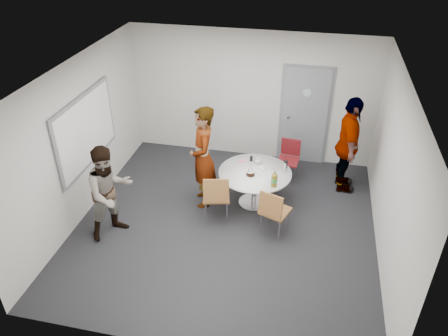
% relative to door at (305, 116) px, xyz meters
% --- Properties ---
extents(floor, '(5.00, 5.00, 0.00)m').
position_rel_door_xyz_m(floor, '(-1.10, -2.48, -1.03)').
color(floor, black).
rests_on(floor, ground).
extents(ceiling, '(5.00, 5.00, 0.00)m').
position_rel_door_xyz_m(ceiling, '(-1.10, -2.48, 1.67)').
color(ceiling, silver).
rests_on(ceiling, wall_back).
extents(wall_back, '(5.00, 0.00, 5.00)m').
position_rel_door_xyz_m(wall_back, '(-1.10, 0.02, 0.32)').
color(wall_back, silver).
rests_on(wall_back, floor).
extents(wall_left, '(0.00, 5.00, 5.00)m').
position_rel_door_xyz_m(wall_left, '(-3.60, -2.48, 0.32)').
color(wall_left, silver).
rests_on(wall_left, floor).
extents(wall_right, '(0.00, 5.00, 5.00)m').
position_rel_door_xyz_m(wall_right, '(1.40, -2.48, 0.32)').
color(wall_right, silver).
rests_on(wall_right, floor).
extents(wall_front, '(5.00, 0.00, 5.00)m').
position_rel_door_xyz_m(wall_front, '(-1.10, -4.98, 0.32)').
color(wall_front, silver).
rests_on(wall_front, floor).
extents(door, '(1.02, 0.17, 2.12)m').
position_rel_door_xyz_m(door, '(0.00, 0.00, 0.00)').
color(door, slate).
rests_on(door, wall_back).
extents(whiteboard, '(0.04, 1.90, 1.25)m').
position_rel_door_xyz_m(whiteboard, '(-3.56, -2.28, 0.42)').
color(whiteboard, gray).
rests_on(whiteboard, wall_left).
extents(table, '(1.30, 1.30, 0.98)m').
position_rel_door_xyz_m(table, '(-0.70, -1.76, -0.44)').
color(table, white).
rests_on(table, floor).
extents(chair_near_left, '(0.53, 0.57, 0.93)m').
position_rel_door_xyz_m(chair_near_left, '(-1.28, -2.42, -0.46)').
color(chair_near_left, brown).
rests_on(chair_near_left, floor).
extents(chair_near_right, '(0.55, 0.57, 0.89)m').
position_rel_door_xyz_m(chair_near_right, '(-0.30, -2.59, -0.49)').
color(chair_near_right, brown).
rests_on(chair_near_right, floor).
extents(chair_far, '(0.44, 0.47, 0.83)m').
position_rel_door_xyz_m(chair_far, '(-0.20, -0.75, -0.52)').
color(chair_far, maroon).
rests_on(chair_far, floor).
extents(person_main, '(0.66, 0.80, 1.89)m').
position_rel_door_xyz_m(person_main, '(-1.64, -1.90, -0.08)').
color(person_main, '#A5C6EA').
rests_on(person_main, floor).
extents(person_left, '(0.97, 1.00, 1.63)m').
position_rel_door_xyz_m(person_left, '(-2.87, -3.06, -0.21)').
color(person_left, white).
rests_on(person_left, floor).
extents(person_right, '(0.54, 1.13, 1.87)m').
position_rel_door_xyz_m(person_right, '(0.85, -0.90, -0.09)').
color(person_right, black).
rests_on(person_right, floor).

